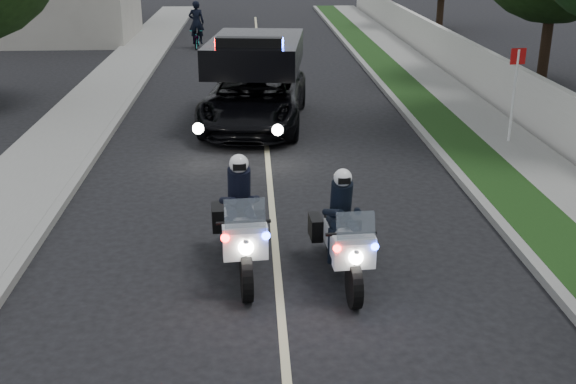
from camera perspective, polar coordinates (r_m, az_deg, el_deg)
The scene contains 17 objects.
ground at distance 10.08m, azimuth -0.61°, elevation -9.49°, with size 120.00×120.00×0.00m, color black.
curb_right at distance 19.87m, azimuth 10.04°, elevation 5.86°, with size 0.20×60.00×0.15m, color gray.
grass_verge at distance 20.04m, azimuth 12.00°, elevation 5.86°, with size 1.20×60.00×0.16m, color #193814.
sidewalk_right at distance 20.41m, azimuth 15.55°, elevation 5.82°, with size 1.40×60.00×0.16m, color gray.
property_wall at distance 20.60m, azimuth 18.39°, elevation 7.58°, with size 0.22×60.00×1.50m, color beige.
curb_left at distance 19.72m, azimuth -13.98°, elevation 5.45°, with size 0.20×60.00×0.15m, color gray.
sidewalk_left at distance 19.95m, azimuth -17.10°, elevation 5.33°, with size 2.00×60.00×0.16m, color gray.
lane_marking at distance 19.38m, azimuth -1.93°, elevation 5.58°, with size 0.12×50.00×0.01m, color #BFB78C.
police_moto_left at distance 11.14m, azimuth -3.77°, elevation -6.41°, with size 0.78×2.22×1.89m, color silver, non-canonical shape.
police_moto_right at distance 10.92m, azimuth 4.43°, elevation -7.02°, with size 0.72×2.06×1.75m, color silver, non-canonical shape.
police_suv at distance 19.37m, azimuth -2.69°, elevation 5.54°, with size 2.59×5.59×2.72m, color black.
bicycle at distance 32.52m, azimuth -7.42°, elevation 11.62°, with size 0.56×1.62×0.85m, color black.
cyclist at distance 32.52m, azimuth -7.42°, elevation 11.62°, with size 0.68×0.45×1.89m, color black.
sign_post at distance 18.19m, azimuth 17.55°, elevation 3.57°, with size 0.39×0.39×2.52m, color #B60D15, non-canonical shape.
tree_right_d at distance 26.22m, azimuth 20.00°, elevation 8.37°, with size 5.73×5.73×9.55m, color #1E4015, non-canonical shape.
tree_right_e at distance 39.22m, azimuth 12.26°, elevation 12.88°, with size 4.70×4.70×7.84m, color #143410, non-canonical shape.
tree_left_far at distance 41.38m, azimuth -15.73°, elevation 12.98°, with size 6.64×6.64×11.07m, color #123510, non-canonical shape.
Camera 1 is at (-0.37, -8.70, 5.08)m, focal length 43.38 mm.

